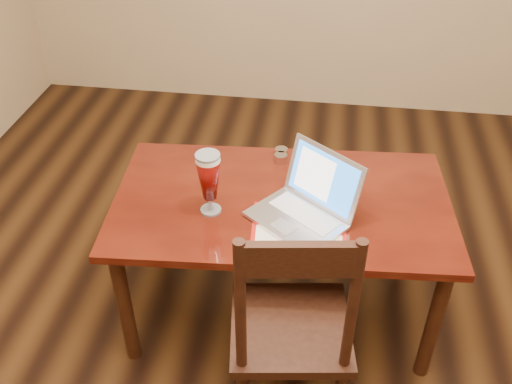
# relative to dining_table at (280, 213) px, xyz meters

# --- Properties ---
(ground) EXTENTS (5.00, 5.00, 0.00)m
(ground) POSITION_rel_dining_table_xyz_m (0.12, -0.36, -0.60)
(ground) COLOR black
(ground) RESTS_ON ground
(dining_table) EXTENTS (1.48, 0.90, 0.94)m
(dining_table) POSITION_rel_dining_table_xyz_m (0.00, 0.00, 0.00)
(dining_table) COLOR #52160A
(dining_table) RESTS_ON ground
(dining_chair) EXTENTS (0.50, 0.48, 1.04)m
(dining_chair) POSITION_rel_dining_table_xyz_m (0.10, -0.53, -0.11)
(dining_chair) COLOR black
(dining_chair) RESTS_ON ground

